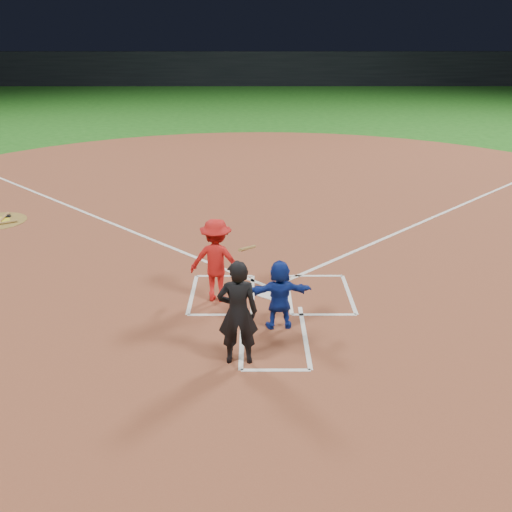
{
  "coord_description": "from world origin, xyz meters",
  "views": [
    {
      "loc": [
        -0.34,
        -10.47,
        4.97
      ],
      "look_at": [
        -0.3,
        -0.4,
        1.0
      ],
      "focal_mm": 40.0,
      "sensor_mm": 36.0,
      "label": 1
    }
  ],
  "objects_px": {
    "home_plate": "(271,294)",
    "batter_at_plate": "(217,260)",
    "umpire": "(238,313)",
    "catcher": "(280,295)"
  },
  "relations": [
    {
      "from": "home_plate",
      "to": "batter_at_plate",
      "type": "bearing_deg",
      "value": 12.17
    },
    {
      "from": "umpire",
      "to": "batter_at_plate",
      "type": "distance_m",
      "value": 2.34
    },
    {
      "from": "catcher",
      "to": "umpire",
      "type": "relative_size",
      "value": 0.73
    },
    {
      "from": "catcher",
      "to": "batter_at_plate",
      "type": "height_order",
      "value": "batter_at_plate"
    },
    {
      "from": "umpire",
      "to": "batter_at_plate",
      "type": "height_order",
      "value": "umpire"
    },
    {
      "from": "home_plate",
      "to": "umpire",
      "type": "xyz_separation_m",
      "value": [
        -0.59,
        -2.52,
        0.87
      ]
    },
    {
      "from": "umpire",
      "to": "batter_at_plate",
      "type": "bearing_deg",
      "value": -80.9
    },
    {
      "from": "home_plate",
      "to": "catcher",
      "type": "bearing_deg",
      "value": 94.71
    },
    {
      "from": "home_plate",
      "to": "catcher",
      "type": "distance_m",
      "value": 1.51
    },
    {
      "from": "catcher",
      "to": "home_plate",
      "type": "bearing_deg",
      "value": -90.24
    }
  ]
}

